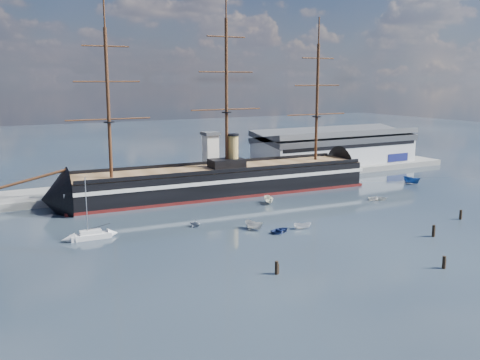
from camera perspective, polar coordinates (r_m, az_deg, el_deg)
ground at (r=139.42m, az=1.66°, el=-3.03°), size 600.00×600.00×0.00m
quay at (r=174.97m, az=-1.47°, el=-0.20°), size 180.00×18.00×2.00m
warehouse at (r=203.06m, az=10.14°, el=3.43°), size 63.00×21.00×11.60m
quay_tower at (r=167.64m, az=-3.15°, el=2.68°), size 5.00×5.00×15.00m
warship at (r=154.98m, az=-2.64°, el=-0.11°), size 113.30×21.13×53.94m
sailboat at (r=117.19m, az=-15.64°, el=-5.68°), size 8.41×2.80×13.29m
motorboat_a at (r=120.17m, az=1.51°, el=-5.29°), size 6.29×3.79×2.37m
motorboat_b at (r=118.15m, az=4.34°, el=-5.59°), size 2.05×3.28×1.43m
motorboat_c at (r=144.64m, az=3.10°, el=-2.54°), size 6.64×4.23×2.49m
motorboat_d at (r=122.68m, az=-4.82°, el=-4.98°), size 5.67×4.16×1.91m
motorboat_e at (r=153.49m, az=14.48°, el=-2.09°), size 2.66×3.42×1.49m
motorboat_f at (r=180.45m, az=17.83°, el=-0.38°), size 7.37×3.69×2.82m
motorboat_g at (r=121.24m, az=6.67°, el=-5.21°), size 3.51×4.82×1.82m
piling_near_left at (r=93.77m, az=3.92°, el=-9.99°), size 0.64×0.64×3.06m
piling_near_mid at (r=102.80m, az=20.89°, el=-8.81°), size 0.64×0.64×2.99m
piling_near_right at (r=121.90m, az=19.91°, el=-5.71°), size 0.64×0.64×3.28m
piling_far_right at (r=138.96m, az=22.44°, el=-3.90°), size 0.64×0.64×3.05m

